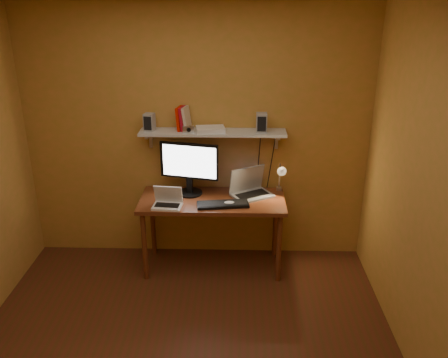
{
  "coord_description": "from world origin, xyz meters",
  "views": [
    {
      "loc": [
        0.39,
        -2.88,
        2.65
      ],
      "look_at": [
        0.28,
        1.18,
        1.0
      ],
      "focal_mm": 38.0,
      "sensor_mm": 36.0,
      "label": 1
    }
  ],
  "objects_px": {
    "netbook": "(168,201)",
    "shelf_camera": "(188,129)",
    "wall_shelf": "(213,133)",
    "speaker_left": "(149,122)",
    "keyboard": "(223,204)",
    "monitor": "(189,166)",
    "speaker_right": "(262,123)",
    "desk_lamp": "(281,175)",
    "laptop": "(250,188)",
    "mouse": "(229,203)",
    "desk": "(212,207)",
    "router": "(210,129)"
  },
  "relations": [
    {
      "from": "mouse",
      "to": "router",
      "type": "height_order",
      "value": "router"
    },
    {
      "from": "laptop",
      "to": "netbook",
      "type": "height_order",
      "value": "laptop"
    },
    {
      "from": "mouse",
      "to": "speaker_right",
      "type": "xyz_separation_m",
      "value": [
        0.3,
        0.31,
        0.7
      ]
    },
    {
      "from": "wall_shelf",
      "to": "keyboard",
      "type": "xyz_separation_m",
      "value": [
        0.11,
        -0.34,
        -0.6
      ]
    },
    {
      "from": "monitor",
      "to": "shelf_camera",
      "type": "distance_m",
      "value": 0.36
    },
    {
      "from": "wall_shelf",
      "to": "speaker_left",
      "type": "bearing_deg",
      "value": -179.87
    },
    {
      "from": "laptop",
      "to": "speaker_right",
      "type": "bearing_deg",
      "value": 1.32
    },
    {
      "from": "keyboard",
      "to": "netbook",
      "type": "bearing_deg",
      "value": 174.85
    },
    {
      "from": "desk",
      "to": "shelf_camera",
      "type": "bearing_deg",
      "value": 149.18
    },
    {
      "from": "netbook",
      "to": "speaker_right",
      "type": "bearing_deg",
      "value": 27.28
    },
    {
      "from": "monitor",
      "to": "shelf_camera",
      "type": "xyz_separation_m",
      "value": [
        -0.0,
        0.01,
        0.36
      ]
    },
    {
      "from": "wall_shelf",
      "to": "speaker_right",
      "type": "distance_m",
      "value": 0.47
    },
    {
      "from": "keyboard",
      "to": "speaker_right",
      "type": "distance_m",
      "value": 0.85
    },
    {
      "from": "speaker_left",
      "to": "keyboard",
      "type": "bearing_deg",
      "value": -13.68
    },
    {
      "from": "desk",
      "to": "router",
      "type": "distance_m",
      "value": 0.75
    },
    {
      "from": "desk",
      "to": "keyboard",
      "type": "relative_size",
      "value": 2.9
    },
    {
      "from": "desk",
      "to": "netbook",
      "type": "distance_m",
      "value": 0.46
    },
    {
      "from": "laptop",
      "to": "mouse",
      "type": "relative_size",
      "value": 4.22
    },
    {
      "from": "mouse",
      "to": "speaker_left",
      "type": "distance_m",
      "value": 1.08
    },
    {
      "from": "desk",
      "to": "laptop",
      "type": "distance_m",
      "value": 0.41
    },
    {
      "from": "laptop",
      "to": "shelf_camera",
      "type": "distance_m",
      "value": 0.83
    },
    {
      "from": "netbook",
      "to": "shelf_camera",
      "type": "bearing_deg",
      "value": 64.82
    },
    {
      "from": "desk",
      "to": "router",
      "type": "relative_size",
      "value": 5.24
    },
    {
      "from": "monitor",
      "to": "keyboard",
      "type": "distance_m",
      "value": 0.51
    },
    {
      "from": "laptop",
      "to": "desk_lamp",
      "type": "bearing_deg",
      "value": -28.92
    },
    {
      "from": "speaker_right",
      "to": "router",
      "type": "bearing_deg",
      "value": -178.64
    },
    {
      "from": "monitor",
      "to": "wall_shelf",
      "type": "bearing_deg",
      "value": 29.67
    },
    {
      "from": "laptop",
      "to": "monitor",
      "type": "bearing_deg",
      "value": 149.3
    },
    {
      "from": "speaker_right",
      "to": "laptop",
      "type": "bearing_deg",
      "value": -147.66
    },
    {
      "from": "desk_lamp",
      "to": "speaker_right",
      "type": "xyz_separation_m",
      "value": [
        -0.2,
        0.05,
        0.51
      ]
    },
    {
      "from": "keyboard",
      "to": "mouse",
      "type": "bearing_deg",
      "value": 4.25
    },
    {
      "from": "speaker_right",
      "to": "shelf_camera",
      "type": "distance_m",
      "value": 0.69
    },
    {
      "from": "router",
      "to": "desk_lamp",
      "type": "bearing_deg",
      "value": -4.14
    },
    {
      "from": "desk",
      "to": "desk_lamp",
      "type": "xyz_separation_m",
      "value": [
        0.66,
        0.13,
        0.29
      ]
    },
    {
      "from": "desk",
      "to": "desk_lamp",
      "type": "relative_size",
      "value": 3.73
    },
    {
      "from": "laptop",
      "to": "mouse",
      "type": "bearing_deg",
      "value": -158.19
    },
    {
      "from": "desk",
      "to": "mouse",
      "type": "height_order",
      "value": "mouse"
    },
    {
      "from": "monitor",
      "to": "speaker_right",
      "type": "distance_m",
      "value": 0.81
    },
    {
      "from": "laptop",
      "to": "speaker_left",
      "type": "distance_m",
      "value": 1.16
    },
    {
      "from": "desk",
      "to": "speaker_right",
      "type": "bearing_deg",
      "value": 21.36
    },
    {
      "from": "desk",
      "to": "monitor",
      "type": "height_order",
      "value": "monitor"
    },
    {
      "from": "wall_shelf",
      "to": "desk_lamp",
      "type": "xyz_separation_m",
      "value": [
        0.66,
        -0.07,
        -0.4
      ]
    },
    {
      "from": "netbook",
      "to": "mouse",
      "type": "bearing_deg",
      "value": 8.83
    },
    {
      "from": "keyboard",
      "to": "desk_lamp",
      "type": "distance_m",
      "value": 0.65
    },
    {
      "from": "mouse",
      "to": "shelf_camera",
      "type": "height_order",
      "value": "shelf_camera"
    },
    {
      "from": "wall_shelf",
      "to": "speaker_left",
      "type": "distance_m",
      "value": 0.61
    },
    {
      "from": "desk_lamp",
      "to": "speaker_right",
      "type": "bearing_deg",
      "value": 164.61
    },
    {
      "from": "speaker_right",
      "to": "desk_lamp",
      "type": "bearing_deg",
      "value": -14.66
    },
    {
      "from": "mouse",
      "to": "router",
      "type": "distance_m",
      "value": 0.72
    },
    {
      "from": "mouse",
      "to": "speaker_left",
      "type": "height_order",
      "value": "speaker_left"
    }
  ]
}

